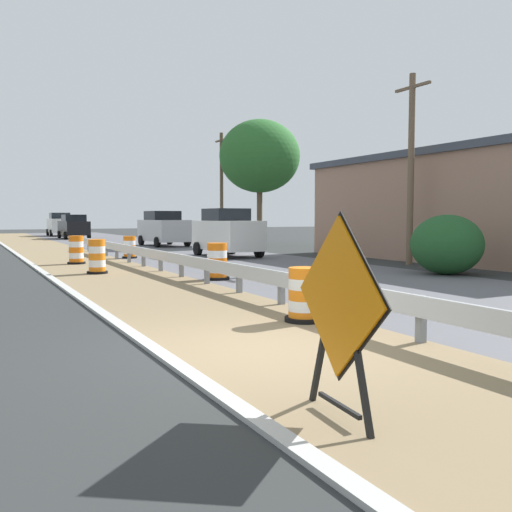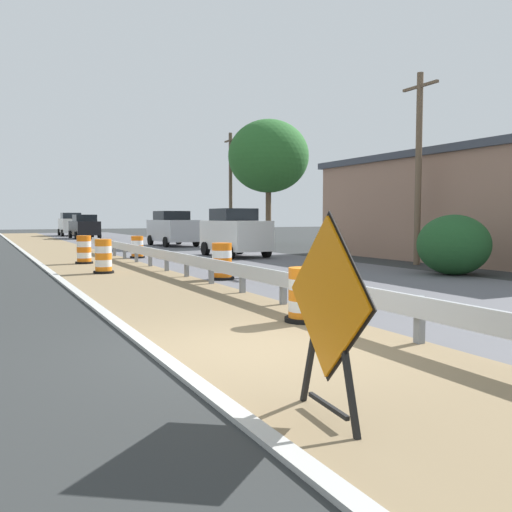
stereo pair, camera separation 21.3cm
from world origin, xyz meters
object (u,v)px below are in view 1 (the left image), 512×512
Objects in this scene: traffic_barrel_close at (217,263)px; car_trailing_near_lane at (163,228)px; utility_pole_near at (411,166)px; traffic_barrel_nearest at (304,297)px; traffic_barrel_far at (76,251)px; warning_sign_diamond at (339,306)px; car_lead_far_lane at (60,224)px; utility_pole_mid at (222,186)px; car_mid_far_lane at (227,233)px; car_lead_near_lane at (74,227)px; traffic_barrel_mid at (97,258)px; traffic_barrel_farther at (130,248)px.

car_trailing_near_lane is at bearing 76.19° from traffic_barrel_close.
traffic_barrel_nearest is at bearing -141.32° from utility_pole_near.
traffic_barrel_far is at bearing 95.57° from traffic_barrel_nearest.
warning_sign_diamond is at bearing -135.35° from utility_pole_near.
utility_pole_mid is at bearing -159.28° from car_lead_far_lane.
car_mid_far_lane is at bearing 63.30° from traffic_barrel_close.
car_lead_near_lane is at bearing 80.49° from traffic_barrel_far.
traffic_barrel_mid is at bearing 174.67° from car_lead_far_lane.
car_lead_near_lane reaches higher than traffic_barrel_far.
utility_pole_near is (8.66, 1.26, 3.29)m from traffic_barrel_close.
car_lead_far_lane is (4.32, 33.45, 0.61)m from traffic_barrel_far.
car_lead_near_lane is 0.64× the size of utility_pole_near.
traffic_barrel_farther is 12.46m from utility_pole_near.
traffic_barrel_close reaches higher than traffic_barrel_farther.
traffic_barrel_farther is at bearing 178.27° from car_lead_far_lane.
car_lead_far_lane is at bearing 86.93° from traffic_barrel_farther.
car_mid_far_lane reaches higher than traffic_barrel_far.
car_lead_near_lane is (5.28, 44.48, -0.03)m from warning_sign_diamond.
traffic_barrel_farther is (2.64, 1.99, -0.06)m from traffic_barrel_far.
car_lead_near_lane is at bearing -175.83° from car_mid_far_lane.
car_mid_far_lane reaches higher than traffic_barrel_farther.
car_lead_far_lane is 0.61× the size of utility_pole_mid.
car_trailing_near_lane reaches higher than traffic_barrel_nearest.
traffic_barrel_nearest is at bearing 175.21° from car_lead_near_lane.
car_lead_far_lane is at bearing -174.47° from car_trailing_near_lane.
car_mid_far_lane reaches higher than car_trailing_near_lane.
traffic_barrel_close is at bearing -102.53° from warning_sign_diamond.
warning_sign_diamond is 1.94× the size of traffic_barrel_farther.
traffic_barrel_close is 0.24× the size of car_lead_far_lane.
traffic_barrel_farther is 31.51m from car_lead_far_lane.
car_mid_far_lane is (4.33, -1.00, 0.67)m from traffic_barrel_farther.
car_lead_near_lane reaches higher than traffic_barrel_farther.
car_lead_far_lane is at bearing -89.99° from warning_sign_diamond.
traffic_barrel_nearest is 14.31m from traffic_barrel_far.
traffic_barrel_farther is 10.46m from car_trailing_near_lane.
utility_pole_near reaches higher than traffic_barrel_nearest.
utility_pole_near is (8.71, -8.26, 3.34)m from traffic_barrel_farther.
car_lead_near_lane is 15.07m from car_trailing_near_lane.
traffic_barrel_mid is 20.51m from utility_pole_mid.
utility_pole_near is at bearing 10.71° from car_trailing_near_lane.
traffic_barrel_mid is at bearing 169.44° from utility_pole_near.
car_mid_far_lane is 0.58× the size of utility_pole_near.
warning_sign_diamond is 44.79m from car_lead_near_lane.
traffic_barrel_mid is 1.01× the size of traffic_barrel_far.
warning_sign_diamond is at bearing 175.58° from car_lead_far_lane.
utility_pole_near reaches higher than car_mid_far_lane.
traffic_barrel_far is 0.24× the size of car_trailing_near_lane.
traffic_barrel_farther is (-0.05, 9.52, -0.05)m from traffic_barrel_close.
traffic_barrel_farther reaches higher than traffic_barrel_nearest.
traffic_barrel_far is 0.26× the size of car_mid_far_lane.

